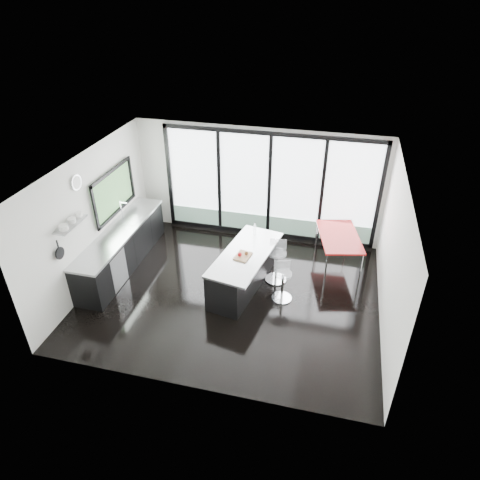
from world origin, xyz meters
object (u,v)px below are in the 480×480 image
(island, at_px, (243,269))
(bar_stool_far, at_px, (276,266))
(bar_stool_near, at_px, (282,286))
(red_table, at_px, (337,251))

(island, xyz_separation_m, bar_stool_far, (0.66, 0.38, -0.08))
(island, relative_size, bar_stool_near, 3.42)
(island, distance_m, bar_stool_near, 0.92)
(island, bearing_deg, red_table, 33.83)
(island, xyz_separation_m, red_table, (1.91, 1.28, -0.05))
(red_table, bearing_deg, bar_stool_far, -144.36)
(island, bearing_deg, bar_stool_near, -13.80)
(bar_stool_near, relative_size, bar_stool_far, 0.90)
(bar_stool_near, bearing_deg, bar_stool_far, 93.97)
(island, height_order, red_table, island)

